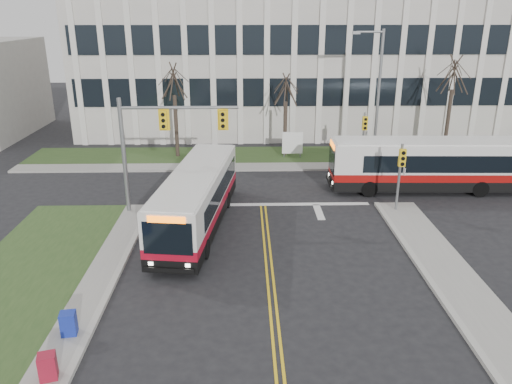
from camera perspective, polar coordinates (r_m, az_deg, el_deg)
The scene contains 17 objects.
ground at distance 20.75m, azimuth 1.63°, elevation -9.75°, with size 120.00×120.00×0.00m, color black.
sidewalk_west at distance 17.59m, azimuth -22.03°, elevation -17.24°, with size 1.20×26.00×0.14m, color #9E9B93.
sidewalk_cross at distance 35.25m, azimuth 8.54°, elevation 2.90°, with size 44.00×1.60×0.14m, color #9E9B93.
building_lawn at distance 37.90m, azimuth 7.85°, elevation 4.13°, with size 44.00×5.00×0.12m, color #2D471E.
office_building at distance 48.56m, azimuth 5.97°, elevation 14.81°, with size 40.00×16.00×12.00m, color beige.
mast_arm_signal at distance 26.28m, azimuth -11.49°, elevation 6.31°, with size 6.11×0.38×6.20m.
signal_pole_near at distance 27.34m, azimuth 16.19°, elevation 2.62°, with size 0.34×0.39×3.80m.
signal_pole_far at distance 35.26m, azimuth 12.23°, elevation 6.77°, with size 0.34×0.39×3.80m.
streetlight at distance 35.73m, azimuth 13.58°, elevation 11.24°, with size 2.15×0.25×9.20m.
directory_sign at distance 36.82m, azimuth 4.18°, elevation 5.59°, with size 1.50×0.12×2.00m.
tree_left at distance 36.65m, azimuth -9.38°, elevation 12.24°, with size 1.80×1.80×7.70m.
tree_mid at distance 36.72m, azimuth 3.43°, elevation 11.48°, with size 1.80×1.80×6.82m.
tree_right at distance 39.24m, azimuth 21.66°, elevation 12.21°, with size 1.80×1.80×8.25m.
bus_main at distance 25.01m, azimuth -6.75°, elevation -0.90°, with size 2.33×10.76×2.87m, color silver, non-canonical shape.
bus_cross at distance 31.66m, azimuth 18.98°, elevation 2.81°, with size 2.49×11.48×3.06m, color silver, non-canonical shape.
newspaper_box_blue at distance 18.22m, azimuth -20.61°, elevation -14.06°, with size 0.50×0.45×0.95m, color #162899.
newspaper_box_red at distance 16.59m, azimuth -22.68°, elevation -18.11°, with size 0.50×0.45×0.95m, color maroon.
Camera 1 is at (-1.00, -18.00, 10.29)m, focal length 35.00 mm.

